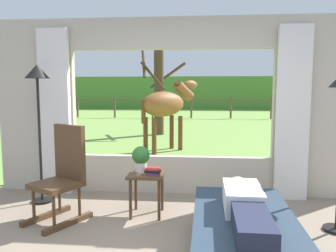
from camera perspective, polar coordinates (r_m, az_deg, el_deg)
back_wall_with_window at (r=4.93m, az=0.50°, el=2.89°), size 5.20×0.12×2.55m
curtain_panel_left at (r=5.22m, az=-18.47°, el=2.22°), size 0.44×0.10×2.40m
curtain_panel_right at (r=4.95m, az=20.27°, el=1.94°), size 0.44×0.10×2.40m
outdoor_pasture_lawn at (r=15.89m, az=3.80°, el=0.81°), size 36.00×21.68×0.02m
distant_hill_ridge at (r=25.65m, az=4.42°, el=5.59°), size 36.00×2.00×2.40m
recliner_sofa at (r=3.28m, az=12.64°, el=-17.75°), size 0.93×1.72×0.42m
reclining_person at (r=3.12m, az=12.89°, el=-13.03°), size 0.35×1.43×0.22m
rocking_chair at (r=4.20m, az=-17.27°, el=-7.76°), size 0.73×0.82×1.12m
side_table at (r=4.18m, az=-3.59°, el=-9.20°), size 0.44×0.44×0.52m
potted_plant at (r=4.19m, az=-4.58°, el=-5.30°), size 0.22×0.22×0.32m
book_stack at (r=4.09m, az=-2.55°, el=-7.62°), size 0.19×0.16×0.08m
floor_lamp_left at (r=4.82m, az=-21.08°, el=5.39°), size 0.32×0.32×1.86m
horse at (r=8.19m, az=-0.36°, el=3.63°), size 1.49×1.56×1.73m
pasture_tree at (r=11.16m, az=-1.61°, el=5.97°), size 1.54×1.49×2.90m
pasture_fence_line at (r=17.36m, az=3.96°, el=3.71°), size 16.10×0.10×1.10m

